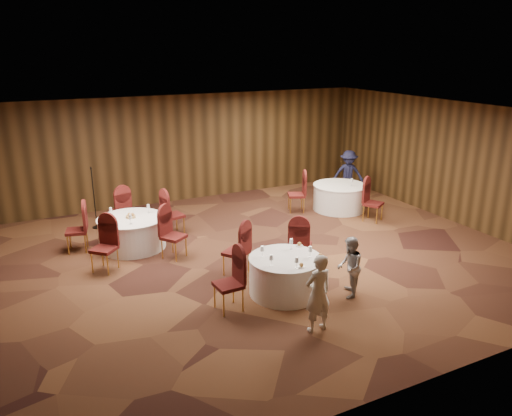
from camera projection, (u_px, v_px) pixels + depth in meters
name	position (u px, v px, depth m)	size (l,w,h in m)	color
ground	(252.00, 258.00, 11.24)	(12.00, 12.00, 0.00)	black
room_shell	(252.00, 173.00, 10.63)	(12.00, 12.00, 12.00)	silver
table_main	(285.00, 275.00, 9.54)	(1.40, 1.40, 0.74)	white
table_left	(132.00, 232.00, 11.73)	(1.57, 1.57, 0.74)	white
table_right	(339.00, 197.00, 14.48)	(1.53, 1.53, 0.74)	white
chairs_main	(257.00, 259.00, 9.96)	(2.76, 1.92, 1.00)	#390B0E
chairs_left	(130.00, 227.00, 11.70)	(2.95, 3.10, 1.00)	#390B0E
chairs_right	(334.00, 199.00, 13.87)	(2.13, 2.33, 1.00)	#390B0E
tabletop_main	(295.00, 253.00, 9.39)	(1.11, 1.03, 0.22)	silver
tabletop_left	(130.00, 214.00, 11.59)	(0.93, 0.81, 0.22)	silver
tabletop_right	(352.00, 181.00, 14.21)	(0.08, 0.08, 0.22)	silver
mic_stand	(95.00, 210.00, 12.98)	(0.24, 0.24, 1.63)	black
woman_a	(318.00, 293.00, 8.19)	(0.50, 0.33, 1.37)	white
woman_b	(350.00, 267.00, 9.38)	(0.57, 0.45, 1.18)	#A3A3A8
man_c	(348.00, 174.00, 15.55)	(0.96, 0.55, 1.49)	black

